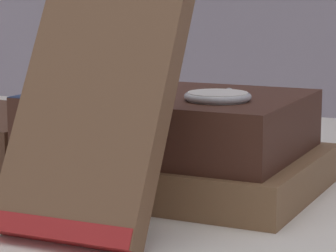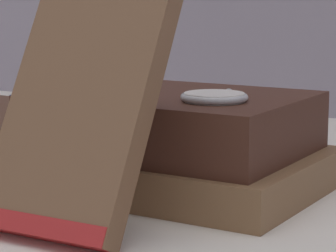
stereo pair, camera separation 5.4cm
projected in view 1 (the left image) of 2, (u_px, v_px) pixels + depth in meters
ground_plane at (197, 190)px, 0.59m from camera, size 3.00×3.00×0.00m
book_flat_bottom at (174, 169)px, 0.60m from camera, size 0.21×0.16×0.03m
book_flat_top at (164, 121)px, 0.60m from camera, size 0.19×0.15×0.04m
book_leaning_front at (92, 115)px, 0.48m from camera, size 0.10×0.09×0.16m
pocket_watch at (218, 96)px, 0.55m from camera, size 0.05×0.05×0.01m
reading_glasses at (160, 136)px, 0.80m from camera, size 0.11×0.05×0.00m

